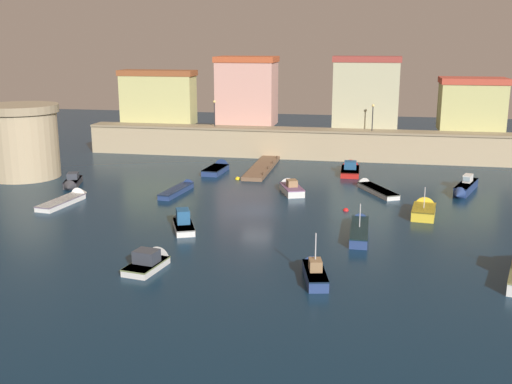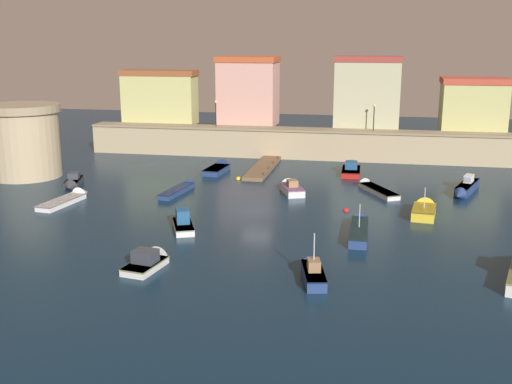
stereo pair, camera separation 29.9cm
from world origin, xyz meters
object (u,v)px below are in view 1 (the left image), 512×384
moored_boat_9 (181,188)px  moored_boat_10 (183,222)px  moored_boat_12 (72,183)px  moored_boat_4 (152,260)px  moored_boat_0 (424,209)px  moored_boat_7 (360,228)px  moored_boat_1 (465,188)px  fortress_tower (23,141)px  moored_boat_11 (70,199)px  moored_boat_5 (350,169)px  quay_lamp_0 (214,109)px  moored_boat_2 (372,188)px  moored_boat_13 (314,270)px  mooring_buoy_0 (346,211)px  moored_boat_8 (219,168)px  mooring_buoy_1 (238,179)px  moored_boat_3 (290,187)px  quay_lamp_1 (373,113)px

moored_boat_9 → moored_boat_10: size_ratio=1.45×
moored_boat_12 → moored_boat_4: bearing=21.7°
moored_boat_0 → moored_boat_7: (-5.12, -6.09, -0.04)m
moored_boat_1 → moored_boat_7: bearing=-13.9°
fortress_tower → moored_boat_11: 13.18m
moored_boat_9 → moored_boat_11: bearing=130.0°
moored_boat_0 → moored_boat_9: moored_boat_0 is taller
fortress_tower → moored_boat_5: size_ratio=1.36×
quay_lamp_0 → moored_boat_11: size_ratio=0.47×
moored_boat_4 → moored_boat_5: bearing=-10.3°
moored_boat_4 → moored_boat_10: (-0.57, 8.40, 0.07)m
fortress_tower → moored_boat_10: size_ratio=1.59×
moored_boat_4 → moored_boat_12: size_ratio=0.92×
moored_boat_2 → moored_boat_13: size_ratio=1.38×
moored_boat_7 → moored_boat_9: (-17.15, 10.09, -0.12)m
quay_lamp_0 → mooring_buoy_0: (17.36, -22.99, -5.76)m
moored_boat_1 → moored_boat_9: moored_boat_1 is taller
moored_boat_8 → moored_boat_12: (-12.39, -9.89, 0.09)m
moored_boat_7 → moored_boat_13: moored_boat_13 is taller
moored_boat_7 → mooring_buoy_0: (-1.31, 6.06, -0.40)m
moored_boat_9 → mooring_buoy_1: moored_boat_9 is taller
moored_boat_12 → moored_boat_5: bearing=97.3°
mooring_buoy_0 → moored_boat_1: bearing=38.1°
moored_boat_3 → mooring_buoy_1: moored_boat_3 is taller
quay_lamp_0 → moored_boat_13: quay_lamp_0 is taller
quay_lamp_1 → moored_boat_9: size_ratio=0.44×
mooring_buoy_1 → moored_boat_4: bearing=-90.0°
moored_boat_12 → moored_boat_13: (25.75, -19.26, 0.02)m
quay_lamp_0 → mooring_buoy_1: bearing=-66.1°
moored_boat_1 → moored_boat_11: size_ratio=1.00×
moored_boat_5 → moored_boat_13: moored_boat_13 is taller
moored_boat_1 → fortress_tower: bearing=-69.0°
moored_boat_3 → moored_boat_8: moored_boat_3 is taller
moored_boat_5 → moored_boat_8: bearing=96.8°
moored_boat_5 → moored_boat_13: size_ratio=1.13×
moored_boat_2 → quay_lamp_0: bearing=23.8°
fortress_tower → moored_boat_12: fortress_tower is taller
moored_boat_4 → moored_boat_12: (-15.36, 19.32, 0.04)m
moored_boat_0 → moored_boat_7: size_ratio=0.64×
moored_boat_10 → mooring_buoy_0: moored_boat_10 is taller
moored_boat_7 → moored_boat_10: 13.51m
fortress_tower → quay_lamp_1: size_ratio=2.50×
quay_lamp_1 → fortress_tower: bearing=-155.8°
moored_boat_4 → mooring_buoy_1: 25.58m
mooring_buoy_0 → mooring_buoy_1: (-11.61, 10.01, 0.00)m
moored_boat_10 → moored_boat_11: bearing=42.7°
moored_boat_2 → moored_boat_7: size_ratio=0.95×
moored_boat_13 → moored_boat_2: bearing=-20.4°
moored_boat_2 → moored_boat_4: size_ratio=1.61×
quay_lamp_1 → moored_boat_0: quay_lamp_1 is taller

